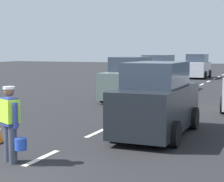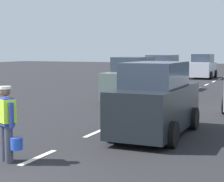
% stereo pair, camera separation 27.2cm
% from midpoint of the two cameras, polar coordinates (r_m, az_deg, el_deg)
% --- Properties ---
extents(ground_plane, '(96.00, 96.00, 0.00)m').
position_cam_midpoint_polar(ground_plane, '(26.44, 12.59, 0.42)').
color(ground_plane, black).
extents(lane_center_line, '(0.14, 46.40, 0.01)m').
position_cam_midpoint_polar(lane_center_line, '(30.56, 14.10, 1.11)').
color(lane_center_line, silver).
rests_on(lane_center_line, ground).
extents(road_worker, '(0.74, 0.47, 1.67)m').
position_cam_midpoint_polar(road_worker, '(8.97, -13.94, -4.05)').
color(road_worker, '#383D4C').
rests_on(road_worker, ground).
extents(car_oncoming_third, '(2.07, 3.88, 2.10)m').
position_cam_midpoint_polar(car_oncoming_third, '(35.58, 12.99, 3.35)').
color(car_oncoming_third, silver).
rests_on(car_oncoming_third, ground).
extents(car_oncoming_second, '(2.01, 3.82, 2.14)m').
position_cam_midpoint_polar(car_oncoming_second, '(24.89, 7.43, 2.47)').
color(car_oncoming_second, silver).
rests_on(car_oncoming_second, ground).
extents(car_oncoming_lead, '(1.89, 4.40, 2.11)m').
position_cam_midpoint_polar(car_oncoming_lead, '(19.60, 3.39, 1.57)').
color(car_oncoming_lead, slate).
rests_on(car_oncoming_lead, ground).
extents(car_outgoing_ahead, '(1.87, 4.10, 2.11)m').
position_cam_midpoint_polar(car_outgoing_ahead, '(11.53, 6.95, -1.51)').
color(car_outgoing_ahead, black).
rests_on(car_outgoing_ahead, ground).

